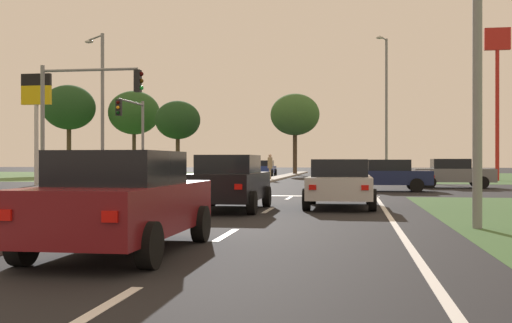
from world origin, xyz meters
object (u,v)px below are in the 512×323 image
at_px(car_black_sixth, 230,182).
at_px(treeline_second, 134,113).
at_px(pedestrian_at_median, 270,164).
at_px(fuel_price_totem, 36,104).
at_px(treeline_third, 178,120).
at_px(street_lamp_second, 101,101).
at_px(fastfood_pole_sign, 497,69).
at_px(car_grey_fourth, 453,173).
at_px(street_lamp_near, 475,9).
at_px(car_maroon_near, 122,201).
at_px(car_blue_third, 264,168).
at_px(treeline_near, 69,108).
at_px(traffic_signal_near_left, 79,105).
at_px(traffic_signal_far_left, 134,125).
at_px(treeline_fourth, 295,115).
at_px(street_lamp_third, 386,102).
at_px(car_navy_second, 386,175).
at_px(car_silver_fifth, 340,183).

bearing_deg(car_black_sixth, treeline_second, 113.21).
xyz_separation_m(car_black_sixth, pedestrian_at_median, (-2.26, 26.02, 0.40)).
distance_m(fuel_price_totem, treeline_third, 25.55).
distance_m(street_lamp_second, fastfood_pole_sign, 27.99).
relative_size(car_grey_fourth, treeline_second, 0.47).
distance_m(street_lamp_near, street_lamp_second, 26.81).
bearing_deg(car_grey_fourth, fuel_price_totem, -88.69).
distance_m(car_maroon_near, car_blue_third, 48.53).
xyz_separation_m(car_blue_third, treeline_near, (-21.38, 3.88, 6.30)).
relative_size(car_black_sixth, traffic_signal_near_left, 0.81).
relative_size(traffic_signal_far_left, pedestrian_at_median, 3.01).
xyz_separation_m(car_grey_fourth, car_black_sixth, (-8.82, -16.42, 0.03)).
height_order(street_lamp_second, treeline_near, treeline_near).
xyz_separation_m(traffic_signal_far_left, fastfood_pole_sign, (23.88, 9.73, 4.41)).
relative_size(fastfood_pole_sign, treeline_second, 1.24).
bearing_deg(car_black_sixth, street_lamp_near, -31.93).
bearing_deg(car_grey_fourth, treeline_fourth, -158.46).
bearing_deg(treeline_near, car_blue_third, -10.28).
height_order(street_lamp_third, fastfood_pole_sign, fastfood_pole_sign).
xyz_separation_m(traffic_signal_near_left, treeline_third, (-5.23, 33.60, 1.54)).
bearing_deg(street_lamp_near, treeline_near, 124.10).
xyz_separation_m(street_lamp_near, treeline_near, (-32.21, 47.57, 2.35)).
height_order(fastfood_pole_sign, fuel_price_totem, fastfood_pole_sign).
bearing_deg(treeline_third, car_grey_fourth, -48.22).
bearing_deg(treeline_near, fuel_price_totem, -67.73).
distance_m(car_grey_fourth, treeline_near, 44.76).
bearing_deg(car_navy_second, treeline_fourth, 12.77).
height_order(car_black_sixth, street_lamp_second, street_lamp_second).
bearing_deg(fuel_price_totem, street_lamp_third, 35.81).
height_order(car_grey_fourth, traffic_signal_near_left, traffic_signal_near_left).
height_order(street_lamp_near, pedestrian_at_median, street_lamp_near).
relative_size(car_grey_fourth, treeline_third, 0.56).
xyz_separation_m(pedestrian_at_median, treeline_second, (-17.21, 19.38, 5.33)).
distance_m(car_navy_second, car_black_sixth, 13.16).
height_order(street_lamp_near, treeline_second, treeline_second).
relative_size(fastfood_pole_sign, treeline_third, 1.50).
bearing_deg(fastfood_pole_sign, car_black_sixth, -115.57).
xyz_separation_m(car_navy_second, fuel_price_totem, (-19.79, 3.76, 4.00)).
height_order(car_grey_fourth, treeline_near, treeline_near).
bearing_deg(pedestrian_at_median, car_black_sixth, 144.51).
xyz_separation_m(traffic_signal_far_left, treeline_fourth, (7.84, 24.87, 2.39)).
bearing_deg(fuel_price_totem, treeline_third, 87.41).
xyz_separation_m(pedestrian_at_median, treeline_near, (-23.81, 17.73, 5.84)).
height_order(treeline_near, treeline_third, treeline_near).
height_order(car_maroon_near, street_lamp_near, street_lamp_near).
distance_m(pedestrian_at_median, treeline_near, 30.25).
relative_size(car_black_sixth, treeline_third, 0.62).
bearing_deg(street_lamp_second, street_lamp_near, -50.13).
xyz_separation_m(car_grey_fourth, car_silver_fifth, (-5.66, -14.86, -0.02)).
bearing_deg(traffic_signal_near_left, treeline_second, 106.58).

